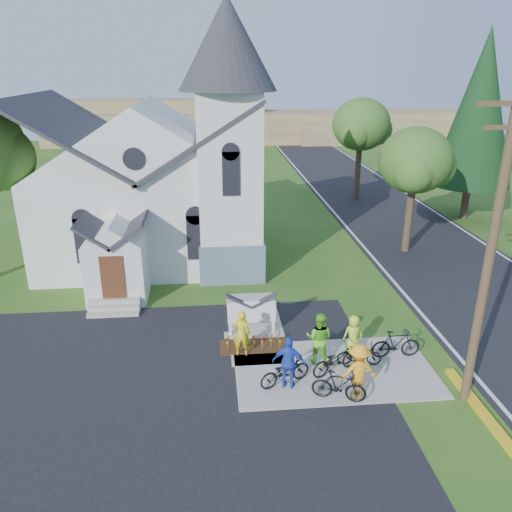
{
  "coord_description": "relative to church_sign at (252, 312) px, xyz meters",
  "views": [
    {
      "loc": [
        -2.67,
        -14.2,
        10.15
      ],
      "look_at": [
        -0.86,
        5.0,
        2.7
      ],
      "focal_mm": 35.0,
      "sensor_mm": 36.0,
      "label": 1
    }
  ],
  "objects": [
    {
      "name": "utility_pole",
      "position": [
        6.56,
        -4.7,
        4.38
      ],
      "size": [
        3.45,
        0.28,
        10.0
      ],
      "color": "#4A3525",
      "rests_on": "ground"
    },
    {
      "name": "distant_hills",
      "position": [
        4.56,
        53.13,
        1.15
      ],
      "size": [
        61.0,
        10.0,
        5.6
      ],
      "color": "olive",
      "rests_on": "ground"
    },
    {
      "name": "flower_bed",
      "position": [
        0.0,
        -0.9,
        -0.99
      ],
      "size": [
        2.6,
        1.1,
        0.07
      ],
      "primitive_type": "cube",
      "color": "#39210F",
      "rests_on": "ground"
    },
    {
      "name": "ground",
      "position": [
        1.2,
        -3.2,
        -1.03
      ],
      "size": [
        120.0,
        120.0,
        0.0
      ],
      "primitive_type": "plane",
      "color": "#2C5819",
      "rests_on": "ground"
    },
    {
      "name": "cyclist_0",
      "position": [
        -0.5,
        -1.42,
        -0.09
      ],
      "size": [
        0.69,
        0.49,
        1.78
      ],
      "primitive_type": "imported",
      "rotation": [
        0.0,
        0.0,
        3.04
      ],
      "color": "yellow",
      "rests_on": "sidewalk"
    },
    {
      "name": "tree_road_near",
      "position": [
        9.7,
        8.8,
        4.18
      ],
      "size": [
        4.0,
        4.0,
        7.05
      ],
      "color": "#38281E",
      "rests_on": "ground"
    },
    {
      "name": "sidewalk",
      "position": [
        2.7,
        -2.7,
        -1.0
      ],
      "size": [
        7.0,
        4.0,
        0.05
      ],
      "primitive_type": "cube",
      "color": "#9C978C",
      "rests_on": "ground"
    },
    {
      "name": "church",
      "position": [
        -4.28,
        9.28,
        4.22
      ],
      "size": [
        12.35,
        12.0,
        13.0
      ],
      "color": "silver",
      "rests_on": "ground"
    },
    {
      "name": "bike_4",
      "position": [
        3.65,
        -2.49,
        -0.56
      ],
      "size": [
        1.64,
        0.75,
        0.83
      ],
      "primitive_type": "imported",
      "rotation": [
        0.0,
        0.0,
        1.45
      ],
      "color": "black",
      "rests_on": "sidewalk"
    },
    {
      "name": "cyclist_3",
      "position": [
        3.04,
        -4.27,
        -0.02
      ],
      "size": [
        1.28,
        0.8,
        1.91
      ],
      "primitive_type": "imported",
      "rotation": [
        0.0,
        0.0,
        3.21
      ],
      "color": "#FBA31B",
      "rests_on": "sidewalk"
    },
    {
      "name": "bike_3",
      "position": [
        5.11,
        -2.14,
        -0.43
      ],
      "size": [
        1.82,
        0.53,
        1.09
      ],
      "primitive_type": "imported",
      "rotation": [
        0.0,
        0.0,
        1.58
      ],
      "color": "black",
      "rests_on": "sidewalk"
    },
    {
      "name": "parking_lot",
      "position": [
        -5.8,
        -5.2,
        -1.02
      ],
      "size": [
        20.0,
        16.0,
        0.02
      ],
      "primitive_type": "cube",
      "color": "black",
      "rests_on": "ground"
    },
    {
      "name": "road",
      "position": [
        11.2,
        11.8,
        -1.02
      ],
      "size": [
        8.0,
        90.0,
        0.02
      ],
      "primitive_type": "cube",
      "color": "black",
      "rests_on": "ground"
    },
    {
      "name": "bike_0",
      "position": [
        0.82,
        -3.39,
        -0.48
      ],
      "size": [
        1.98,
        1.32,
        0.99
      ],
      "primitive_type": "imported",
      "rotation": [
        0.0,
        0.0,
        1.96
      ],
      "color": "black",
      "rests_on": "sidewalk"
    },
    {
      "name": "bike_2",
      "position": [
        2.68,
        -2.89,
        -0.47
      ],
      "size": [
        2.04,
        1.42,
        1.01
      ],
      "primitive_type": "imported",
      "rotation": [
        0.0,
        0.0,
        2.0
      ],
      "color": "black",
      "rests_on": "sidewalk"
    },
    {
      "name": "tree_road_mid",
      "position": [
        10.2,
        20.8,
        4.75
      ],
      "size": [
        4.4,
        4.4,
        7.8
      ],
      "color": "#38281E",
      "rests_on": "ground"
    },
    {
      "name": "bike_1",
      "position": [
        2.41,
        -4.4,
        -0.45
      ],
      "size": [
        1.82,
        1.06,
        1.05
      ],
      "primitive_type": "imported",
      "rotation": [
        0.0,
        0.0,
        1.23
      ],
      "color": "black",
      "rests_on": "sidewalk"
    },
    {
      "name": "conifer",
      "position": [
        16.2,
        14.8,
        6.36
      ],
      "size": [
        5.2,
        5.2,
        12.4
      ],
      "color": "#38281E",
      "rests_on": "ground"
    },
    {
      "name": "cyclist_2",
      "position": [
        0.92,
        -3.57,
        -0.04
      ],
      "size": [
        1.19,
        0.77,
        1.88
      ],
      "primitive_type": "imported",
      "rotation": [
        0.0,
        0.0,
        2.83
      ],
      "color": "blue",
      "rests_on": "sidewalk"
    },
    {
      "name": "cyclist_4",
      "position": [
        3.61,
        -1.73,
        -0.2
      ],
      "size": [
        0.8,
        0.56,
        1.56
      ],
      "primitive_type": "imported",
      "rotation": [
        0.0,
        0.0,
        3.22
      ],
      "color": "#B6E22A",
      "rests_on": "sidewalk"
    },
    {
      "name": "church_sign",
      "position": [
        0.0,
        0.0,
        0.0
      ],
      "size": [
        2.2,
        0.4,
        1.7
      ],
      "color": "#9C978C",
      "rests_on": "ground"
    },
    {
      "name": "cyclist_1",
      "position": [
        2.22,
        -2.2,
        0.01
      ],
      "size": [
        1.18,
        1.07,
        1.96
      ],
      "primitive_type": "imported",
      "rotation": [
        0.0,
        0.0,
        2.72
      ],
      "color": "#66CD26",
      "rests_on": "sidewalk"
    }
  ]
}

